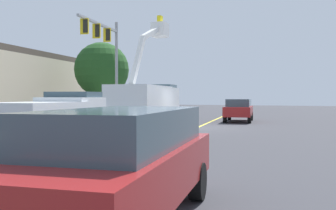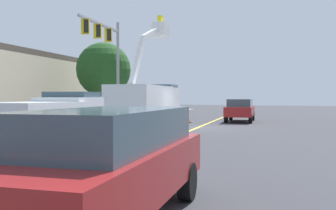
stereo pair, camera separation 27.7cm
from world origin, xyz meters
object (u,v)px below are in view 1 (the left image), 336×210
utility_bucket_truck (147,101)px  traffic_signal_mast (106,48)px  passing_minivan (239,109)px  traffic_cone_mid_front (154,128)px  trailing_sedan (120,159)px  traffic_cone_leading (54,152)px  traffic_cone_mid_rear (187,118)px  service_pickup_truck (53,119)px

utility_bucket_truck → traffic_signal_mast: traffic_signal_mast is taller
passing_minivan → traffic_signal_mast: 10.81m
traffic_signal_mast → passing_minivan: bearing=-60.3°
utility_bucket_truck → passing_minivan: (7.39, -3.92, -0.64)m
traffic_cone_mid_front → traffic_signal_mast: traffic_signal_mast is taller
passing_minivan → trailing_sedan: bearing=-170.6°
traffic_cone_mid_front → traffic_signal_mast: bearing=46.5°
traffic_cone_leading → traffic_cone_mid_front: bearing=7.6°
traffic_cone_leading → traffic_signal_mast: 18.07m
trailing_sedan → traffic_cone_mid_rear: bearing=18.8°
traffic_cone_leading → traffic_cone_mid_rear: size_ratio=1.09×
utility_bucket_truck → traffic_cone_leading: utility_bucket_truck is taller
passing_minivan → service_pickup_truck: bearing=172.8°
trailing_sedan → passing_minivan: bearing=9.4°
traffic_cone_mid_front → utility_bucket_truck: bearing=31.3°
trailing_sedan → service_pickup_truck: bearing=48.0°
traffic_cone_mid_rear → traffic_cone_leading: bearing=-170.3°
traffic_signal_mast → service_pickup_truck: bearing=-153.7°
trailing_sedan → traffic_cone_mid_rear: (20.24, 6.89, -0.61)m
traffic_cone_mid_front → traffic_cone_leading: bearing=-172.4°
utility_bucket_truck → traffic_signal_mast: (2.50, 4.64, 3.80)m
service_pickup_truck → passing_minivan: service_pickup_truck is taller
utility_bucket_truck → traffic_signal_mast: size_ratio=1.11×
passing_minivan → traffic_signal_mast: traffic_signal_mast is taller
utility_bucket_truck → passing_minivan: size_ratio=1.68×
traffic_cone_mid_rear → traffic_signal_mast: bearing=109.6°
service_pickup_truck → trailing_sedan: service_pickup_truck is taller
traffic_cone_mid_front → trailing_sedan: bearing=-155.9°
passing_minivan → traffic_cone_mid_rear: size_ratio=6.78×
traffic_cone_mid_rear → traffic_cone_mid_front: bearing=-168.3°
traffic_cone_mid_front → service_pickup_truck: bearing=170.0°
utility_bucket_truck → service_pickup_truck: bearing=-170.6°
traffic_cone_mid_front → traffic_cone_mid_rear: traffic_cone_mid_front is taller
service_pickup_truck → traffic_signal_mast: traffic_signal_mast is taller
service_pickup_truck → traffic_signal_mast: 14.93m
utility_bucket_truck → traffic_cone_mid_front: size_ratio=10.69×
passing_minivan → traffic_cone_mid_rear: passing_minivan is taller
utility_bucket_truck → traffic_cone_mid_rear: bearing=-11.1°
passing_minivan → traffic_cone_leading: (-20.05, 0.11, -0.57)m
trailing_sedan → traffic_signal_mast: size_ratio=0.66×
service_pickup_truck → trailing_sedan: (-5.46, -6.07, -0.15)m
traffic_cone_leading → traffic_cone_mid_rear: (17.13, 2.94, -0.03)m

